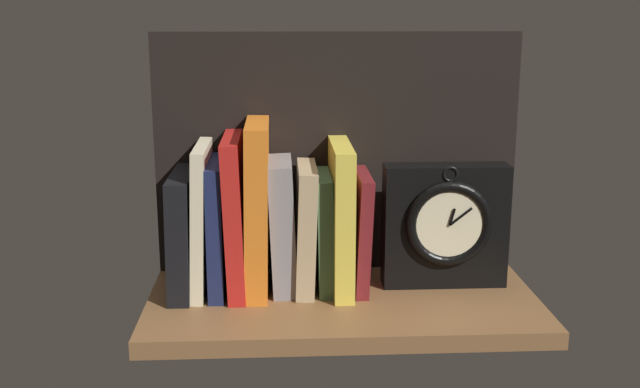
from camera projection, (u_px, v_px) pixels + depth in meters
The scene contains 13 objects.
ground_plane at pixel (343, 305), 114.17cm from camera, with size 57.87×28.86×2.50cm, color brown.
back_panel at pixel (337, 153), 122.75cm from camera, with size 57.87×1.20×38.39cm, color black.
book_black_skeptic at pixel (183, 232), 115.22cm from camera, with size 3.21×16.15×18.09cm, color black.
book_cream_twain at pixel (202, 218), 114.87cm from camera, with size 1.88×14.98×22.31cm, color beige.
book_navy_bierce at pixel (218, 226), 115.28cm from camera, with size 2.27×14.91×19.88cm, color #192147.
book_red_requiem at pixel (236, 214), 115.00cm from camera, with size 2.59×16.25×23.46cm, color red.
book_orange_pandolfini at pixel (257, 207), 114.92cm from camera, with size 3.34×15.91×25.61cm, color orange.
book_gray_chess at pixel (282, 225), 115.80cm from camera, with size 3.61×12.10×19.87cm, color gray.
book_tan_shortstories at pixel (305, 227), 116.08cm from camera, with size 2.75×13.66×18.97cm, color tan.
book_green_romantic at pixel (324, 231), 116.38cm from camera, with size 2.31×12.31×17.72cm, color #476B44.
book_yellow_seinlanguage at pixel (343, 217), 116.00cm from camera, with size 2.92×16.70×22.24cm, color gold.
book_maroon_dawkins at pixel (361, 230), 116.67cm from camera, with size 1.93×13.28×17.76cm, color maroon.
framed_clock at pixel (445, 225), 116.76cm from camera, with size 18.95×6.03×19.25cm.
Camera 1 is at (-9.18, -106.65, 41.93)cm, focal length 42.96 mm.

